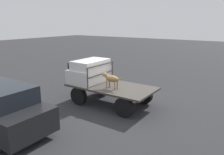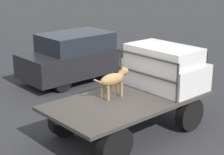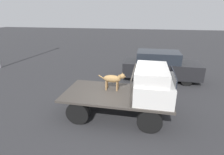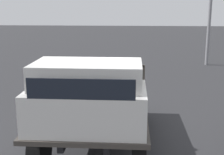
{
  "view_description": "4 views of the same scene",
  "coord_description": "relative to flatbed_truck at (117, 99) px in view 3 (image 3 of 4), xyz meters",
  "views": [
    {
      "loc": [
        -5.45,
        7.89,
        3.72
      ],
      "look_at": [
        -0.25,
        0.31,
        1.38
      ],
      "focal_mm": 35.0,
      "sensor_mm": 36.0,
      "label": 1
    },
    {
      "loc": [
        -5.82,
        -5.93,
        3.94
      ],
      "look_at": [
        -0.25,
        0.31,
        1.38
      ],
      "focal_mm": 60.0,
      "sensor_mm": 36.0,
      "label": 2
    },
    {
      "loc": [
        1.0,
        -5.85,
        3.69
      ],
      "look_at": [
        -0.25,
        0.31,
        1.38
      ],
      "focal_mm": 28.0,
      "sensor_mm": 36.0,
      "label": 3
    },
    {
      "loc": [
        6.24,
        0.76,
        2.88
      ],
      "look_at": [
        -0.25,
        0.31,
        1.38
      ],
      "focal_mm": 50.0,
      "sensor_mm": 36.0,
      "label": 4
    }
  ],
  "objects": [
    {
      "name": "ground_plane",
      "position": [
        0.0,
        0.0,
        -0.64
      ],
      "size": [
        80.0,
        80.0,
        0.0
      ],
      "primitive_type": "plane",
      "color": "#2D2D30"
    },
    {
      "name": "dog",
      "position": [
        -0.19,
        0.31,
        0.69
      ],
      "size": [
        1.08,
        0.29,
        0.71
      ],
      "rotation": [
        0.0,
        0.0,
        -0.07
      ],
      "color": "#9E7547",
      "rests_on": "flatbed_truck"
    },
    {
      "name": "truck_cab",
      "position": [
        1.27,
        0.0,
        0.76
      ],
      "size": [
        1.28,
        1.95,
        1.09
      ],
      "color": "silver",
      "rests_on": "flatbed_truck"
    },
    {
      "name": "parked_sedan",
      "position": [
        1.8,
        4.3,
        0.19
      ],
      "size": [
        4.3,
        1.77,
        1.66
      ],
      "rotation": [
        0.0,
        0.0,
        0.12
      ],
      "color": "black",
      "rests_on": "ground"
    },
    {
      "name": "truck_headboard",
      "position": [
        0.59,
        0.0,
        0.86
      ],
      "size": [
        0.04,
        1.95,
        0.93
      ],
      "color": "#3D3833",
      "rests_on": "flatbed_truck"
    },
    {
      "name": "flatbed_truck",
      "position": [
        0.0,
        0.0,
        0.0
      ],
      "size": [
        3.97,
        2.07,
        0.88
      ],
      "color": "black",
      "rests_on": "ground"
    }
  ]
}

